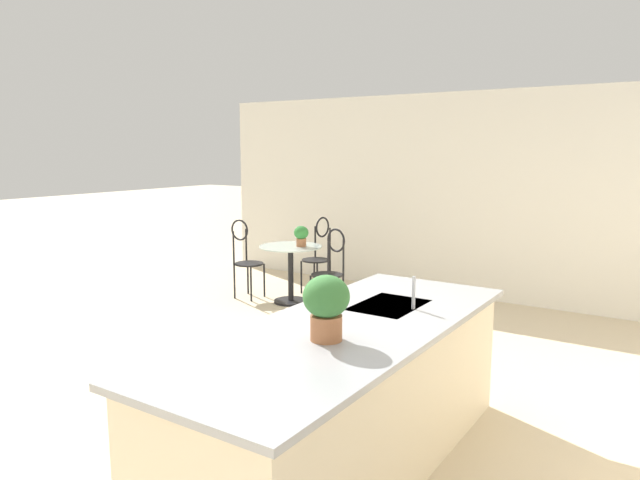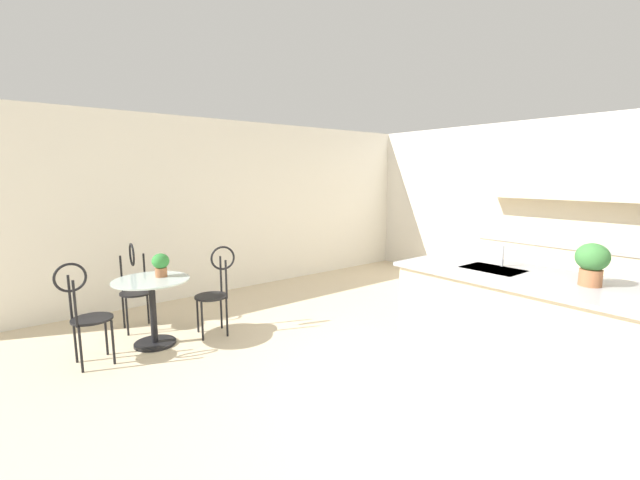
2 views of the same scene
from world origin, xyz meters
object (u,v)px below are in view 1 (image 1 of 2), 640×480
(chair_near_window, at_px, (318,251))
(chair_by_island, at_px, (246,255))
(potted_plant_on_table, at_px, (301,235))
(chair_toward_desk, at_px, (330,266))
(potted_plant_counter_near, at_px, (326,303))
(bistro_table, at_px, (291,269))

(chair_near_window, xyz_separation_m, chair_by_island, (0.75, -0.66, 0.00))
(chair_by_island, height_order, potted_plant_on_table, chair_by_island)
(chair_near_window, distance_m, potted_plant_on_table, 0.68)
(chair_near_window, relative_size, chair_toward_desk, 1.00)
(chair_by_island, bearing_deg, chair_near_window, 138.79)
(potted_plant_counter_near, bearing_deg, chair_by_island, -133.71)
(bistro_table, relative_size, chair_near_window, 0.77)
(chair_near_window, height_order, chair_toward_desk, same)
(bistro_table, height_order, potted_plant_on_table, potted_plant_on_table)
(chair_near_window, xyz_separation_m, chair_toward_desk, (0.77, 0.69, 0.00))
(chair_near_window, height_order, potted_plant_counter_near, potted_plant_counter_near)
(bistro_table, bearing_deg, chair_near_window, -179.55)
(chair_by_island, xyz_separation_m, potted_plant_counter_near, (3.18, 3.33, 0.56))
(bistro_table, xyz_separation_m, potted_plant_on_table, (-0.06, 0.13, 0.44))
(bistro_table, xyz_separation_m, chair_near_window, (-0.65, -0.01, 0.13))
(chair_toward_desk, relative_size, potted_plant_on_table, 3.99)
(potted_plant_on_table, bearing_deg, bistro_table, -66.41)
(chair_toward_desk, relative_size, potted_plant_counter_near, 2.83)
(bistro_table, distance_m, chair_by_island, 0.68)
(chair_toward_desk, height_order, potted_plant_on_table, chair_toward_desk)
(chair_by_island, bearing_deg, chair_toward_desk, 89.11)
(chair_toward_desk, bearing_deg, chair_by_island, -90.89)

